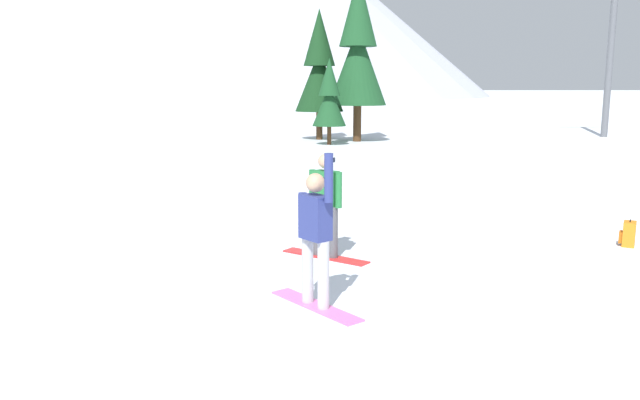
{
  "coord_description": "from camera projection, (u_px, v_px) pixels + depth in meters",
  "views": [
    {
      "loc": [
        -2.94,
        -8.63,
        2.8
      ],
      "look_at": [
        -2.8,
        1.35,
        1.0
      ],
      "focal_mm": 35.59,
      "sensor_mm": 36.0,
      "label": 1
    }
  ],
  "objects": [
    {
      "name": "ground_plane",
      "position": [
        518.0,
        285.0,
        9.03
      ],
      "size": [
        800.0,
        800.0,
        0.0
      ],
      "primitive_type": "plane",
      "color": "silver"
    },
    {
      "name": "snowboarder_foreground",
      "position": [
        315.0,
        235.0,
        7.99
      ],
      "size": [
        1.19,
        1.41,
        2.0
      ],
      "color": "pink",
      "rests_on": "ground_plane"
    },
    {
      "name": "snowboarder_midground",
      "position": [
        325.0,
        203.0,
        10.35
      ],
      "size": [
        1.44,
        1.17,
        1.72
      ],
      "color": "red",
      "rests_on": "ground_plane"
    },
    {
      "name": "backpack_orange",
      "position": [
        628.0,
        234.0,
        11.21
      ],
      "size": [
        0.36,
        0.38,
        0.47
      ],
      "color": "orange",
      "rests_on": "ground_plane"
    },
    {
      "name": "pine_tree_slender",
      "position": [
        358.0,
        51.0,
        31.64
      ],
      "size": [
        2.92,
        2.92,
        8.32
      ],
      "color": "#472D19",
      "rests_on": "ground_plane"
    },
    {
      "name": "pine_tree_short",
      "position": [
        319.0,
        69.0,
        32.89
      ],
      "size": [
        2.54,
        2.54,
        6.71
      ],
      "color": "#472D19",
      "rests_on": "ground_plane"
    },
    {
      "name": "pine_tree_leaning",
      "position": [
        329.0,
        98.0,
        30.19
      ],
      "size": [
        1.62,
        1.62,
        4.1
      ],
      "color": "#472D19",
      "rests_on": "ground_plane"
    },
    {
      "name": "ski_lift_tower",
      "position": [
        613.0,
        19.0,
        34.16
      ],
      "size": [
        3.37,
        0.36,
        11.18
      ],
      "color": "#595B60",
      "rests_on": "ground_plane"
    },
    {
      "name": "peak_east_ridge",
      "position": [
        94.0,
        0.0,
        233.24
      ],
      "size": [
        159.59,
        159.59,
        65.13
      ],
      "color": "#B2B7C6",
      "rests_on": "ground_plane"
    }
  ]
}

